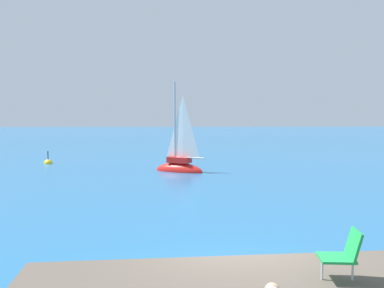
% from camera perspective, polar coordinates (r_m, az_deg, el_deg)
% --- Properties ---
extents(ground_plane, '(160.00, 160.00, 0.00)m').
position_cam_1_polar(ground_plane, '(9.20, 5.84, -18.46)').
color(ground_plane, '#236093').
extents(sailboat_near, '(3.14, 2.27, 5.71)m').
position_cam_1_polar(sailboat_near, '(24.71, -1.70, -3.01)').
color(sailboat_near, red).
rests_on(sailboat_near, ground).
extents(beach_chair, '(0.63, 0.53, 0.80)m').
position_cam_1_polar(beach_chair, '(7.15, 19.76, -13.57)').
color(beach_chair, green).
rests_on(beach_chair, shore_ledge).
extents(marker_buoy, '(0.56, 0.56, 1.13)m').
position_cam_1_polar(marker_buoy, '(29.91, -18.80, -2.50)').
color(marker_buoy, yellow).
rests_on(marker_buoy, ground).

